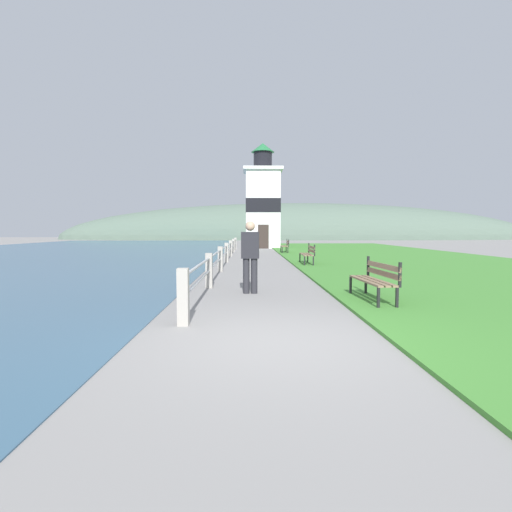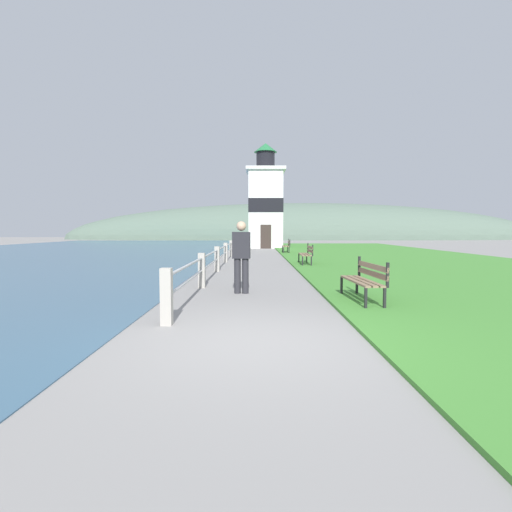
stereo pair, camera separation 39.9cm
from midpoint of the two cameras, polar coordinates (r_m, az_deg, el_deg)
The scene contains 9 objects.
ground_plane at distance 5.70m, azimuth 0.99°, elevation -12.19°, with size 160.00×160.00×0.00m, color gray.
grass_verge at distance 22.50m, azimuth 19.15°, elevation -0.36°, with size 12.00×46.77×0.06m.
seawall_railing at distance 19.29m, azimuth -4.82°, elevation 0.72°, with size 0.18×25.68×0.94m.
park_bench_near at distance 8.93m, azimuth 15.52°, elevation -2.99°, with size 0.56×1.84×0.94m.
park_bench_midway at distance 17.96m, azimuth 6.86°, elevation 0.46°, with size 0.52×2.00×0.94m.
park_bench_far at distance 26.93m, azimuth 3.83°, elevation 1.56°, with size 0.52×1.79×0.94m.
lighthouse at distance 34.90m, azimuth 0.64°, elevation 7.56°, with size 3.33×3.33×9.00m.
person_strolling at distance 9.78m, azimuth -2.00°, elevation 0.22°, with size 0.45×0.26×1.77m.
distant_hillside at distance 67.18m, azimuth 5.98°, elevation 2.40°, with size 80.00×16.00×12.00m.
Camera 1 is at (-0.39, -5.47, 1.57)m, focal length 28.00 mm.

